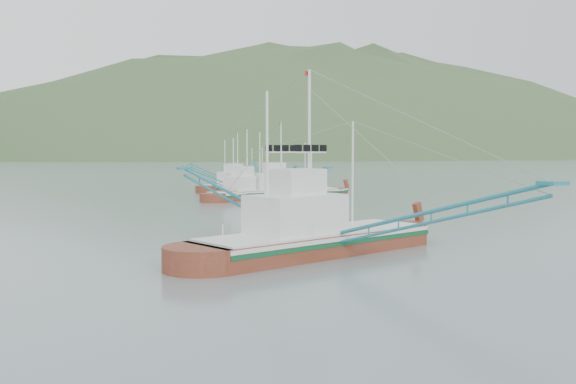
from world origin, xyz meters
name	(u,v)px	position (x,y,z in m)	size (l,w,h in m)	color
ground	(339,261)	(0.00, 0.00, 0.00)	(1200.00, 1200.00, 0.00)	slate
main_boat	(314,217)	(-0.15, 2.50, 2.04)	(15.18, 26.04, 10.76)	maroon
bg_boat_far	(249,183)	(11.90, 40.87, 1.80)	(13.08, 20.20, 8.72)	maroon
bg_boat_right	(283,187)	(15.79, 39.82, 1.32)	(13.37, 23.81, 9.65)	maroon
bg_boat_extra	(239,178)	(16.38, 55.20, 1.74)	(12.22, 20.68, 8.72)	maroon
headland_right	(325,157)	(240.00, 430.00, 0.00)	(684.00, 432.00, 306.00)	#39532B
ridge_distant	(37,157)	(30.00, 560.00, 0.00)	(960.00, 400.00, 240.00)	slate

